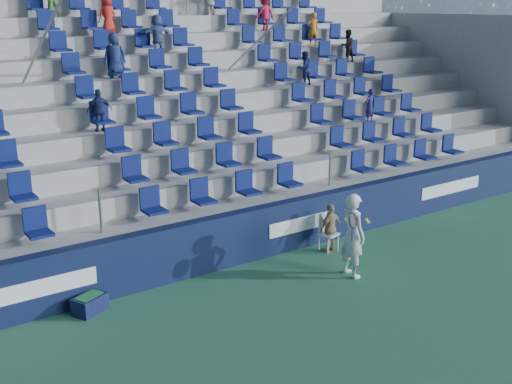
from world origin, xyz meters
TOP-DOWN VIEW (x-y plane):
  - ground at (0.00, 0.00)m, footprint 70.00×70.00m
  - sponsor_wall at (0.00, 3.15)m, footprint 24.00×0.32m
  - grandstand at (0.00, 8.24)m, footprint 24.00×8.17m
  - tennis_player at (1.56, 1.19)m, footprint 0.69×0.69m
  - line_judge_chair at (2.10, 2.64)m, footprint 0.48×0.49m
  - line_judge at (2.10, 2.50)m, footprint 0.72×0.38m
  - ball_bin at (-3.65, 2.75)m, footprint 0.72×0.62m

SIDE VIEW (x-z plane):
  - ground at x=0.00m, z-range 0.00..0.00m
  - ball_bin at x=-3.65m, z-range 0.01..0.36m
  - line_judge_chair at x=2.10m, z-range 0.06..0.95m
  - line_judge at x=2.10m, z-range 0.00..1.16m
  - sponsor_wall at x=0.00m, z-range 0.00..1.20m
  - tennis_player at x=1.56m, z-range 0.00..1.83m
  - grandstand at x=0.00m, z-range -1.18..5.45m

